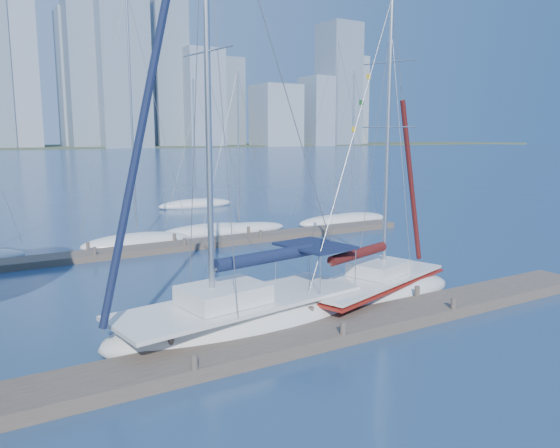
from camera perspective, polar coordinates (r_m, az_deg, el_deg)
ground at (r=18.42m, az=4.84°, el=-11.73°), size 700.00×700.00×0.00m
near_dock at (r=18.35m, az=4.85°, el=-11.15°), size 26.00×2.00×0.40m
far_dock at (r=32.89m, az=-8.83°, el=-2.10°), size 30.00×1.80×0.36m
sailboat_navy at (r=18.51m, az=-4.20°, el=-7.62°), size 9.79×4.39×16.26m
sailboat_maroon at (r=22.29m, az=9.53°, el=-5.49°), size 8.58×5.01×12.36m
bg_boat_1 at (r=33.94m, az=-14.73°, el=-1.73°), size 6.81×2.86×15.08m
bg_boat_2 at (r=36.90m, az=-7.45°, el=-0.73°), size 7.44×4.06×11.32m
bg_boat_3 at (r=37.37m, az=-4.27°, el=-0.58°), size 7.22×4.51×11.06m
bg_boat_4 at (r=41.26m, az=5.74°, el=0.39°), size 6.64×4.12×13.69m
bg_boat_5 at (r=41.95m, az=7.45°, el=0.49°), size 6.61×3.07×11.65m
bg_boat_7 at (r=51.45m, az=-8.79°, el=2.06°), size 7.42×3.08×12.03m
skyline at (r=307.28m, az=-25.49°, el=13.86°), size 502.31×51.31×115.25m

